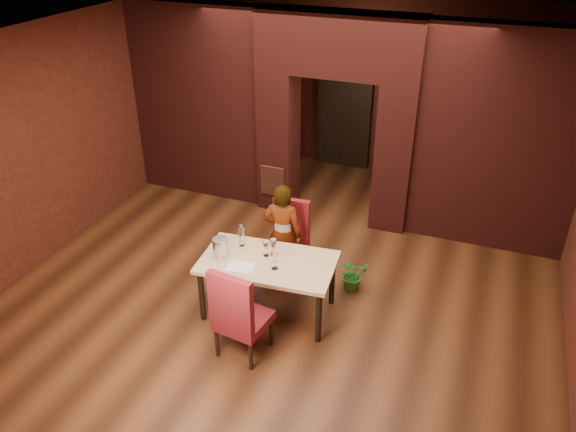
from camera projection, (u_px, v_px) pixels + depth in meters
name	position (u px, v px, depth m)	size (l,w,h in m)	color
floor	(289.00, 279.00, 7.72)	(8.00, 8.00, 0.00)	#4C2713
ceiling	(289.00, 41.00, 6.14)	(7.00, 8.00, 0.04)	silver
wall_back	(368.00, 85.00, 10.17)	(7.00, 0.04, 3.20)	maroon
wall_front	(71.00, 417.00, 3.69)	(7.00, 0.04, 3.20)	maroon
wall_left	(61.00, 136.00, 8.03)	(0.04, 8.00, 3.20)	maroon
pillar_left	(279.00, 140.00, 9.07)	(0.55, 0.55, 2.30)	maroon
pillar_right	(395.00, 157.00, 8.47)	(0.55, 0.55, 2.30)	maroon
lintel	(340.00, 44.00, 7.98)	(2.45, 0.55, 0.90)	maroon
wing_wall_left	(200.00, 103.00, 9.29)	(2.27, 0.35, 3.20)	maroon
wing_wall_right	(499.00, 142.00, 7.81)	(2.27, 0.35, 3.20)	maroon
vent_panel	(272.00, 181.00, 9.13)	(0.40, 0.03, 0.50)	brown
rear_door	(345.00, 113.00, 10.52)	(0.90, 0.08, 2.10)	black
rear_door_frame	(344.00, 113.00, 10.49)	(1.02, 0.04, 2.22)	black
dining_table	(268.00, 286.00, 6.94)	(1.62, 0.91, 0.76)	tan
chair_far	(286.00, 243.00, 7.49)	(0.50, 0.50, 1.11)	maroon
chair_near	(243.00, 310.00, 6.22)	(0.54, 0.54, 1.18)	maroon
person_seated	(282.00, 234.00, 7.35)	(0.53, 0.35, 1.45)	silver
wine_glass_a	(266.00, 249.00, 6.80)	(0.08, 0.08, 0.20)	white
wine_glass_b	(273.00, 247.00, 6.82)	(0.09, 0.09, 0.22)	silver
wine_glass_c	(275.00, 261.00, 6.56)	(0.09, 0.09, 0.23)	white
tasting_sheet	(240.00, 267.00, 6.64)	(0.32, 0.23, 0.00)	silver
wine_bucket	(221.00, 247.00, 6.80)	(0.19, 0.19, 0.24)	#B9B8C0
water_bottle	(241.00, 235.00, 6.98)	(0.07, 0.07, 0.30)	silver
potted_plant	(353.00, 274.00, 7.43)	(0.39, 0.34, 0.44)	#2A6720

